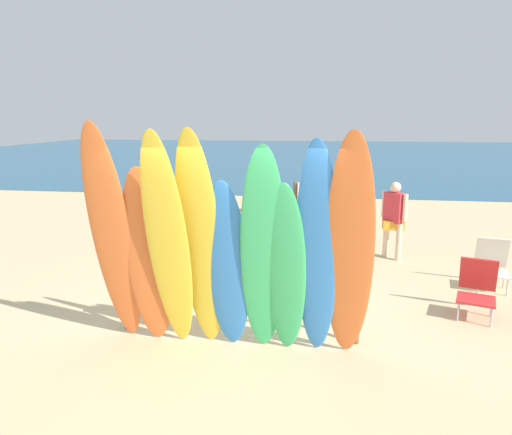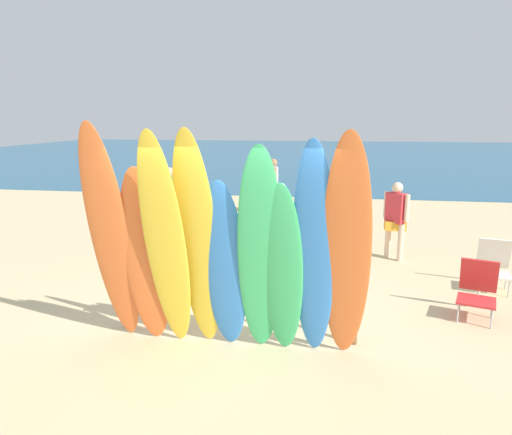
{
  "view_description": "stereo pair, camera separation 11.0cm",
  "coord_description": "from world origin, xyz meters",
  "px_view_note": "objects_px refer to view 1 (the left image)",
  "views": [
    {
      "loc": [
        1.02,
        -5.54,
        2.8
      ],
      "look_at": [
        0.0,
        1.69,
        1.22
      ],
      "focal_mm": 32.57,
      "sensor_mm": 36.0,
      "label": 1
    },
    {
      "loc": [
        1.13,
        -5.52,
        2.8
      ],
      "look_at": [
        0.0,
        1.69,
        1.22
      ],
      "focal_mm": 32.57,
      "sensor_mm": 36.0,
      "label": 2
    }
  ],
  "objects_px": {
    "surfboard_orange_8": "(350,253)",
    "beachgoer_strolling": "(394,215)",
    "beachgoer_near_rack": "(270,183)",
    "surfboard_yellow_2": "(168,247)",
    "surfboard_green_6": "(286,271)",
    "beachgoer_by_water": "(168,199)",
    "surfboard_yellow_3": "(200,244)",
    "surfboard_blue_7": "(317,254)",
    "surfboard_green_5": "(263,255)",
    "beachgoer_midbeach": "(305,200)",
    "surfboard_rack": "(238,291)",
    "surfboard_orange_1": "(148,259)",
    "beach_chair_red": "(477,286)",
    "surfboard_orange_0": "(113,239)",
    "beach_chair_blue": "(492,262)",
    "surfboard_blue_4": "(227,267)"
  },
  "relations": [
    {
      "from": "surfboard_orange_8",
      "to": "beachgoer_midbeach",
      "type": "distance_m",
      "value": 6.0
    },
    {
      "from": "surfboard_orange_8",
      "to": "beachgoer_midbeach",
      "type": "height_order",
      "value": "surfboard_orange_8"
    },
    {
      "from": "surfboard_blue_4",
      "to": "beachgoer_strolling",
      "type": "distance_m",
      "value": 4.91
    },
    {
      "from": "beachgoer_by_water",
      "to": "beach_chair_blue",
      "type": "height_order",
      "value": "beachgoer_by_water"
    },
    {
      "from": "beachgoer_strolling",
      "to": "surfboard_rack",
      "type": "bearing_deg",
      "value": -77.67
    },
    {
      "from": "surfboard_orange_8",
      "to": "beachgoer_by_water",
      "type": "distance_m",
      "value": 6.34
    },
    {
      "from": "beach_chair_blue",
      "to": "surfboard_yellow_2",
      "type": "bearing_deg",
      "value": -134.94
    },
    {
      "from": "beachgoer_near_rack",
      "to": "beachgoer_strolling",
      "type": "bearing_deg",
      "value": -159.23
    },
    {
      "from": "surfboard_orange_0",
      "to": "surfboard_yellow_2",
      "type": "relative_size",
      "value": 1.03
    },
    {
      "from": "surfboard_orange_1",
      "to": "surfboard_yellow_2",
      "type": "bearing_deg",
      "value": -28.71
    },
    {
      "from": "surfboard_green_5",
      "to": "beach_chair_red",
      "type": "relative_size",
      "value": 3.15
    },
    {
      "from": "surfboard_orange_0",
      "to": "surfboard_green_6",
      "type": "bearing_deg",
      "value": 1.47
    },
    {
      "from": "surfboard_orange_8",
      "to": "beachgoer_by_water",
      "type": "relative_size",
      "value": 1.64
    },
    {
      "from": "beachgoer_near_rack",
      "to": "surfboard_rack",
      "type": "bearing_deg",
      "value": 167.29
    },
    {
      "from": "surfboard_rack",
      "to": "surfboard_blue_7",
      "type": "distance_m",
      "value": 1.32
    },
    {
      "from": "surfboard_rack",
      "to": "beachgoer_strolling",
      "type": "bearing_deg",
      "value": 56.81
    },
    {
      "from": "beachgoer_near_rack",
      "to": "surfboard_orange_0",
      "type": "bearing_deg",
      "value": 157.4
    },
    {
      "from": "surfboard_blue_7",
      "to": "beachgoer_strolling",
      "type": "distance_m",
      "value": 4.56
    },
    {
      "from": "beachgoer_near_rack",
      "to": "beachgoer_strolling",
      "type": "xyz_separation_m",
      "value": [
        2.91,
        -3.9,
        -0.05
      ]
    },
    {
      "from": "beachgoer_by_water",
      "to": "beachgoer_near_rack",
      "type": "distance_m",
      "value": 3.74
    },
    {
      "from": "beachgoer_strolling",
      "to": "beach_chair_red",
      "type": "distance_m",
      "value": 2.82
    },
    {
      "from": "beach_chair_red",
      "to": "surfboard_green_5",
      "type": "bearing_deg",
      "value": -132.31
    },
    {
      "from": "beachgoer_strolling",
      "to": "surfboard_blue_4",
      "type": "bearing_deg",
      "value": -75.33
    },
    {
      "from": "surfboard_green_5",
      "to": "beach_chair_red",
      "type": "height_order",
      "value": "surfboard_green_5"
    },
    {
      "from": "surfboard_yellow_3",
      "to": "surfboard_blue_7",
      "type": "relative_size",
      "value": 1.04
    },
    {
      "from": "beachgoer_midbeach",
      "to": "surfboard_yellow_3",
      "type": "bearing_deg",
      "value": 73.34
    },
    {
      "from": "surfboard_yellow_3",
      "to": "beachgoer_by_water",
      "type": "xyz_separation_m",
      "value": [
        -2.08,
        4.99,
        -0.38
      ]
    },
    {
      "from": "surfboard_blue_4",
      "to": "surfboard_green_5",
      "type": "distance_m",
      "value": 0.49
    },
    {
      "from": "surfboard_yellow_2",
      "to": "surfboard_orange_8",
      "type": "bearing_deg",
      "value": 2.67
    },
    {
      "from": "surfboard_rack",
      "to": "surfboard_yellow_3",
      "type": "relative_size",
      "value": 1.14
    },
    {
      "from": "beach_chair_red",
      "to": "beach_chair_blue",
      "type": "relative_size",
      "value": 0.99
    },
    {
      "from": "surfboard_yellow_2",
      "to": "beachgoer_near_rack",
      "type": "height_order",
      "value": "surfboard_yellow_2"
    },
    {
      "from": "beachgoer_midbeach",
      "to": "surfboard_yellow_2",
      "type": "bearing_deg",
      "value": 70.35
    },
    {
      "from": "surfboard_orange_1",
      "to": "surfboard_green_5",
      "type": "relative_size",
      "value": 0.89
    },
    {
      "from": "surfboard_orange_1",
      "to": "surfboard_yellow_2",
      "type": "xyz_separation_m",
      "value": [
        0.31,
        -0.14,
        0.21
      ]
    },
    {
      "from": "surfboard_yellow_3",
      "to": "surfboard_blue_7",
      "type": "distance_m",
      "value": 1.35
    },
    {
      "from": "surfboard_orange_0",
      "to": "surfboard_blue_7",
      "type": "distance_m",
      "value": 2.39
    },
    {
      "from": "surfboard_green_6",
      "to": "beachgoer_by_water",
      "type": "relative_size",
      "value": 1.29
    },
    {
      "from": "surfboard_rack",
      "to": "beachgoer_by_water",
      "type": "height_order",
      "value": "beachgoer_by_water"
    },
    {
      "from": "surfboard_rack",
      "to": "surfboard_green_5",
      "type": "relative_size",
      "value": 1.21
    },
    {
      "from": "surfboard_green_5",
      "to": "beachgoer_strolling",
      "type": "height_order",
      "value": "surfboard_green_5"
    },
    {
      "from": "beachgoer_by_water",
      "to": "beachgoer_strolling",
      "type": "relative_size",
      "value": 1.08
    },
    {
      "from": "surfboard_blue_7",
      "to": "beachgoer_near_rack",
      "type": "relative_size",
      "value": 1.62
    },
    {
      "from": "surfboard_yellow_2",
      "to": "surfboard_orange_8",
      "type": "distance_m",
      "value": 2.05
    },
    {
      "from": "surfboard_yellow_2",
      "to": "beach_chair_red",
      "type": "distance_m",
      "value": 4.43
    },
    {
      "from": "surfboard_yellow_2",
      "to": "surfboard_yellow_3",
      "type": "height_order",
      "value": "surfboard_yellow_3"
    },
    {
      "from": "surfboard_orange_8",
      "to": "beachgoer_strolling",
      "type": "distance_m",
      "value": 4.51
    },
    {
      "from": "surfboard_orange_0",
      "to": "surfboard_yellow_3",
      "type": "height_order",
      "value": "surfboard_orange_0"
    },
    {
      "from": "surfboard_green_5",
      "to": "beachgoer_midbeach",
      "type": "height_order",
      "value": "surfboard_green_5"
    },
    {
      "from": "surfboard_yellow_2",
      "to": "beachgoer_strolling",
      "type": "relative_size",
      "value": 1.79
    }
  ]
}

